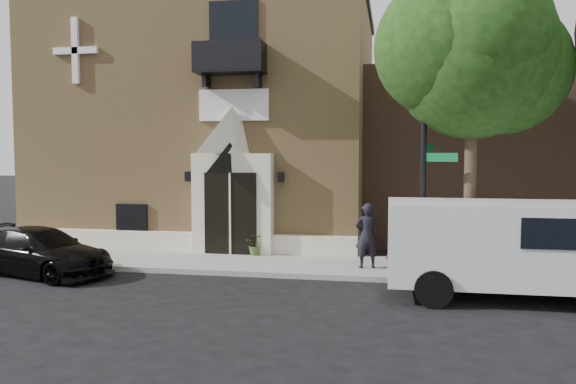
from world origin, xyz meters
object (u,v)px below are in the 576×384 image
cargo_van (519,246)px  street_sign (424,160)px  black_sedan (40,251)px  pedestrian_near (367,236)px  fire_hydrant (396,258)px

cargo_van → street_sign: bearing=146.4°
cargo_van → street_sign: (-2.06, 1.35, 1.93)m
black_sedan → street_sign: street_sign is taller
black_sedan → pedestrian_near: bearing=-62.7°
cargo_van → pedestrian_near: size_ratio=3.03×
street_sign → fire_hydrant: bearing=178.9°
fire_hydrant → black_sedan: bearing=-172.8°
street_sign → black_sedan: bearing=-154.9°
cargo_van → street_sign: 3.13m
pedestrian_near → street_sign: bearing=135.7°
cargo_van → fire_hydrant: cargo_van is taller
cargo_van → pedestrian_near: cargo_van is taller
street_sign → fire_hydrant: (-0.68, 0.26, -2.60)m
black_sedan → fire_hydrant: size_ratio=5.14×
pedestrian_near → black_sedan: bearing=-1.5°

